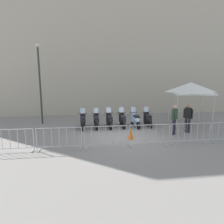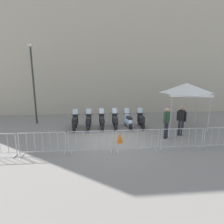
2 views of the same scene
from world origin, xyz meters
name	(u,v)px [view 1 (image 1 of 2)]	position (x,y,z in m)	size (l,w,h in m)	color
ground_plane	(122,137)	(0.00, 0.00, 0.00)	(120.00, 120.00, 0.00)	gray
building_facade	(107,25)	(-1.47, 7.55, 7.72)	(28.00, 2.40, 15.43)	#B2A893
motorcycle_0	(83,122)	(-2.51, 1.59, 0.45)	(0.68, 1.71, 1.24)	black
motorcycle_1	(96,121)	(-1.67, 1.78, 0.45)	(0.65, 1.72, 1.24)	black
motorcycle_2	(110,121)	(-0.82, 1.97, 0.45)	(0.68, 1.71, 1.24)	black
motorcycle_3	(123,120)	(0.02, 2.15, 0.45)	(0.64, 1.72, 1.24)	black
motorcycle_4	(136,120)	(0.89, 2.26, 0.45)	(0.73, 1.70, 1.24)	black
motorcycle_5	(148,120)	(1.72, 2.45, 0.45)	(0.63, 1.72, 1.24)	black
barrier_segment_0	(10,141)	(-4.88, -2.58, 0.52)	(1.99, 0.79, 1.07)	#B2B5B7
barrier_segment_1	(59,139)	(-2.81, -2.18, 0.52)	(1.99, 0.79, 1.07)	#B2B5B7
barrier_segment_2	(106,137)	(-0.73, -1.78, 0.52)	(1.99, 0.79, 1.07)	#B2B5B7
barrier_segment_3	(150,135)	(1.34, -1.37, 0.52)	(1.99, 0.79, 1.07)	#B2B5B7
barrier_segment_4	(191,134)	(3.42, -0.97, 0.52)	(1.99, 0.79, 1.07)	#B2B5B7
street_lamp	(40,76)	(-5.67, 2.74, 3.31)	(0.36, 0.36, 5.43)	#2D332D
officer_near_row_end	(188,116)	(3.89, 1.10, 0.98)	(0.47, 0.39, 1.73)	#23232D
officer_mid_plaza	(174,118)	(2.98, 0.60, 0.98)	(0.39, 0.46, 1.73)	#23232D
canopy_tent	(191,88)	(4.62, 3.17, 2.52)	(2.50, 2.50, 2.91)	silver
traffic_cone	(131,134)	(0.48, -0.32, 0.28)	(0.32, 0.32, 0.55)	orange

